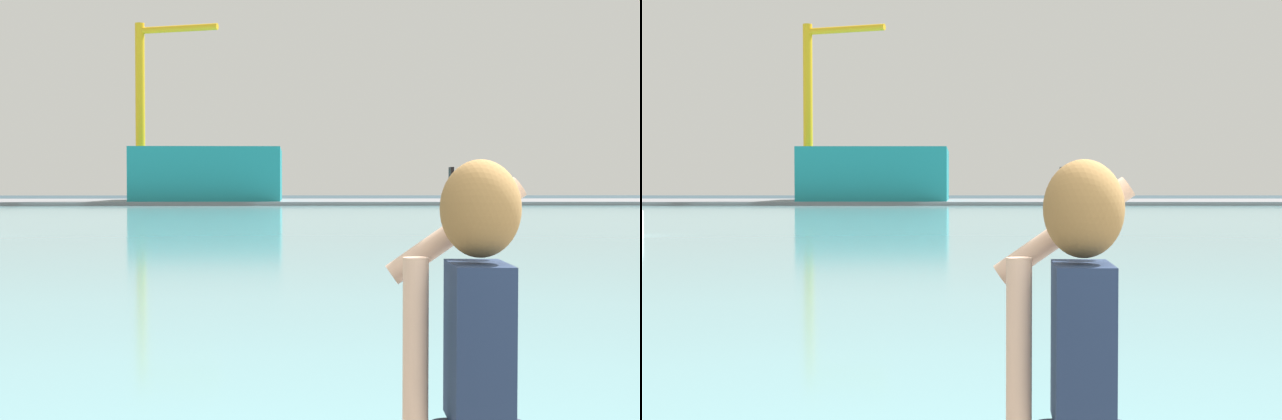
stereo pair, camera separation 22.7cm
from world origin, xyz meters
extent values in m
plane|color=#334751|center=(0.00, 50.00, 0.00)|extent=(220.00, 220.00, 0.00)
cube|color=#6BA8B2|center=(0.00, 52.00, 0.01)|extent=(140.00, 100.00, 0.02)
cube|color=gray|center=(0.00, 92.00, 0.19)|extent=(140.00, 20.00, 0.38)
cube|color=#1E2D4C|center=(-0.98, 0.40, 1.61)|extent=(0.22, 0.35, 0.56)
sphere|color=#E0B293|center=(-0.98, 0.40, 2.07)|extent=(0.22, 0.22, 0.22)
ellipsoid|color=olive|center=(-0.98, 0.38, 2.08)|extent=(0.28, 0.26, 0.34)
cylinder|color=#E0B293|center=(-1.20, 0.40, 1.62)|extent=(0.09, 0.09, 0.58)
cylinder|color=#E0B293|center=(-1.02, 0.62, 1.99)|extent=(0.53, 0.11, 0.40)
cube|color=black|center=(-1.01, 0.74, 2.16)|extent=(0.02, 0.07, 0.14)
cube|color=teal|center=(-10.65, 90.41, 3.19)|extent=(15.39, 13.95, 5.61)
cylinder|color=yellow|center=(-17.98, 89.19, 9.85)|extent=(1.00, 1.00, 18.93)
cylinder|color=yellow|center=(-13.72, 87.83, 18.52)|extent=(8.72, 3.38, 0.70)
camera|label=1|loc=(-1.62, -2.53, 2.17)|focal=47.77mm
camera|label=2|loc=(-1.39, -2.53, 2.17)|focal=47.77mm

